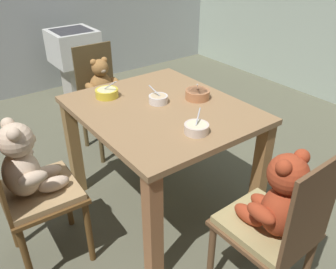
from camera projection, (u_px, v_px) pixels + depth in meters
The scene contains 10 objects.
ground_plane at pixel (162, 204), 2.52m from camera, with size 5.20×5.20×0.04m.
dining_table at pixel (162, 127), 2.20m from camera, with size 1.08×0.92×0.75m.
teddy_chair_near_left at pixel (102, 89), 2.90m from camera, with size 0.39×0.37×0.89m.
teddy_chair_near_front at pixel (28, 176), 1.80m from camera, with size 0.43×0.42×0.90m.
teddy_chair_near_right at pixel (277, 212), 1.57m from camera, with size 0.42×0.39×0.92m.
porridge_bowl_yellow_near_left at pixel (107, 93), 2.25m from camera, with size 0.15×0.15×0.12m.
porridge_bowl_terracotta_far_center at pixel (197, 94), 2.23m from camera, with size 0.16×0.16×0.13m.
porridge_bowl_white_center at pixel (158, 99), 2.17m from camera, with size 0.12×0.12×0.11m.
porridge_bowl_cream_near_right at pixel (196, 128), 1.85m from camera, with size 0.13×0.13×0.12m.
sink_basin at pixel (75, 55), 3.83m from camera, with size 0.47×0.47×0.78m.
Camera 1 is at (1.57, -1.12, 1.67)m, focal length 37.54 mm.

